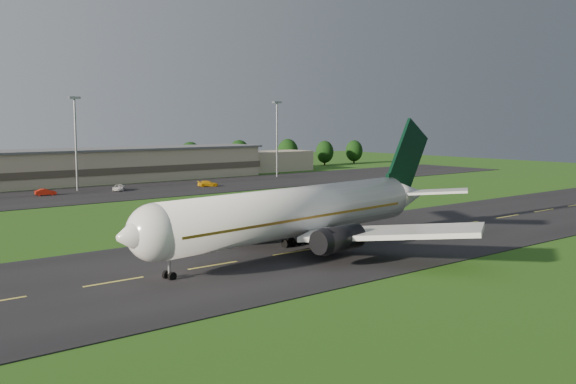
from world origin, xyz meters
TOP-DOWN VIEW (x-y plane):
  - ground at (0.00, 0.00)m, footprint 360.00×360.00m
  - taxiway at (0.00, 0.00)m, footprint 220.00×30.00m
  - apron at (0.00, 72.00)m, footprint 260.00×30.00m
  - airliner at (0.82, 0.11)m, footprint 51.17×41.83m
  - terminal at (6.40, 96.18)m, footprint 145.00×16.00m
  - light_mast_centre at (5.00, 80.00)m, footprint 2.40×1.20m
  - light_mast_east at (60.00, 80.00)m, footprint 2.40×1.20m
  - tree_line at (33.28, 105.94)m, footprint 199.36×8.60m
  - service_vehicle_b at (-3.39, 75.28)m, footprint 4.31×2.07m
  - service_vehicle_c at (12.01, 74.33)m, footprint 4.47×5.25m
  - service_vehicle_d at (31.63, 69.58)m, footprint 5.09×3.46m

SIDE VIEW (x-z plane):
  - ground at x=0.00m, z-range 0.00..0.00m
  - taxiway at x=0.00m, z-range 0.00..0.10m
  - apron at x=0.00m, z-range 0.00..0.10m
  - service_vehicle_c at x=12.01m, z-range 0.10..1.44m
  - service_vehicle_b at x=-3.39m, z-range 0.10..1.46m
  - service_vehicle_d at x=31.63m, z-range 0.10..1.47m
  - terminal at x=6.40m, z-range -0.21..8.19m
  - airliner at x=0.82m, z-range -3.13..12.45m
  - tree_line at x=33.28m, z-range 0.11..9.46m
  - light_mast_centre at x=5.00m, z-range 2.56..22.91m
  - light_mast_east at x=60.00m, z-range 2.56..22.91m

